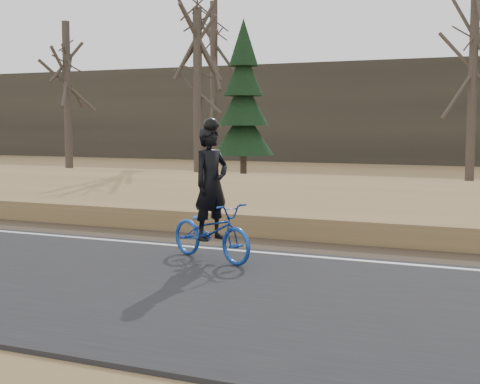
% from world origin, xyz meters
% --- Properties ---
extents(ground, '(120.00, 120.00, 0.00)m').
position_xyz_m(ground, '(0.00, 0.00, 0.00)').
color(ground, '#98764D').
rests_on(ground, ground).
extents(road, '(120.00, 6.00, 0.06)m').
position_xyz_m(road, '(0.00, -2.50, 0.03)').
color(road, black).
rests_on(road, ground).
extents(edge_line, '(120.00, 0.12, 0.01)m').
position_xyz_m(edge_line, '(0.00, 0.20, 0.07)').
color(edge_line, silver).
rests_on(edge_line, road).
extents(shoulder, '(120.00, 1.60, 0.04)m').
position_xyz_m(shoulder, '(0.00, 1.20, 0.02)').
color(shoulder, '#473A2B').
rests_on(shoulder, ground).
extents(embankment, '(120.00, 5.00, 0.44)m').
position_xyz_m(embankment, '(0.00, 4.20, 0.22)').
color(embankment, '#98764D').
rests_on(embankment, ground).
extents(ballast, '(120.00, 3.00, 0.45)m').
position_xyz_m(ballast, '(0.00, 8.00, 0.23)').
color(ballast, slate).
rests_on(ballast, ground).
extents(railroad, '(120.00, 2.40, 0.29)m').
position_xyz_m(railroad, '(0.00, 8.00, 0.53)').
color(railroad, black).
rests_on(railroad, ballast).
extents(treeline_backdrop, '(120.00, 4.00, 6.00)m').
position_xyz_m(treeline_backdrop, '(0.00, 30.00, 3.00)').
color(treeline_backdrop, '#383328').
rests_on(treeline_backdrop, ground).
extents(cyclist, '(1.98, 1.32, 2.39)m').
position_xyz_m(cyclist, '(1.26, -0.72, 0.83)').
color(cyclist, '#1741A0').
rests_on(cyclist, road).
extents(bare_tree_far_left, '(0.36, 0.36, 6.92)m').
position_xyz_m(bare_tree_far_left, '(-13.14, 14.17, 3.46)').
color(bare_tree_far_left, '#4C4137').
rests_on(bare_tree_far_left, ground).
extents(bare_tree_left, '(0.36, 0.36, 8.07)m').
position_xyz_m(bare_tree_left, '(-7.71, 18.20, 4.03)').
color(bare_tree_left, '#4C4137').
rests_on(bare_tree_left, ground).
extents(bare_tree_near_left, '(0.36, 0.36, 6.85)m').
position_xyz_m(bare_tree_near_left, '(-5.96, 13.02, 3.43)').
color(bare_tree_near_left, '#4C4137').
rests_on(bare_tree_near_left, ground).
extents(bare_tree_center, '(0.36, 0.36, 9.23)m').
position_xyz_m(bare_tree_center, '(4.01, 17.10, 4.61)').
color(bare_tree_center, '#4C4137').
rests_on(bare_tree_center, ground).
extents(conifer, '(2.60, 2.60, 6.76)m').
position_xyz_m(conifer, '(-5.07, 15.57, 3.20)').
color(conifer, '#4C4137').
rests_on(conifer, ground).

